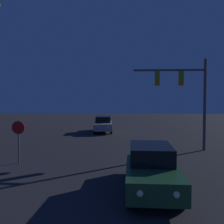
{
  "coord_description": "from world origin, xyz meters",
  "views": [
    {
      "loc": [
        0.71,
        0.42,
        3.13
      ],
      "look_at": [
        0.0,
        12.68,
        2.56
      ],
      "focal_mm": 40.0,
      "sensor_mm": 36.0,
      "label": 1
    }
  ],
  "objects_px": {
    "car_far": "(103,124)",
    "stop_sign": "(18,134)",
    "traffic_signal_mast": "(186,89)",
    "car_near": "(151,167)"
  },
  "relations": [
    {
      "from": "car_far",
      "to": "car_near",
      "type": "bearing_deg",
      "value": 97.26
    },
    {
      "from": "traffic_signal_mast",
      "to": "stop_sign",
      "type": "height_order",
      "value": "traffic_signal_mast"
    },
    {
      "from": "stop_sign",
      "to": "car_near",
      "type": "bearing_deg",
      "value": -27.85
    },
    {
      "from": "car_far",
      "to": "traffic_signal_mast",
      "type": "xyz_separation_m",
      "value": [
        6.02,
        -8.73,
        3.03
      ]
    },
    {
      "from": "car_near",
      "to": "car_far",
      "type": "bearing_deg",
      "value": -77.66
    },
    {
      "from": "traffic_signal_mast",
      "to": "stop_sign",
      "type": "bearing_deg",
      "value": -156.87
    },
    {
      "from": "car_far",
      "to": "stop_sign",
      "type": "relative_size",
      "value": 2.21
    },
    {
      "from": "car_near",
      "to": "car_far",
      "type": "distance_m",
      "value": 16.2
    },
    {
      "from": "car_near",
      "to": "car_far",
      "type": "height_order",
      "value": "same"
    },
    {
      "from": "car_near",
      "to": "traffic_signal_mast",
      "type": "relative_size",
      "value": 0.81
    }
  ]
}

